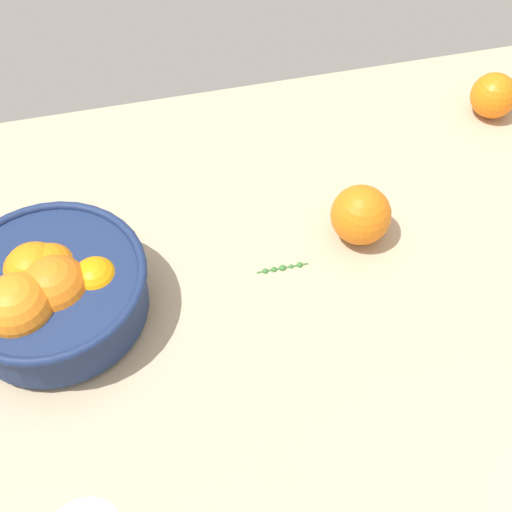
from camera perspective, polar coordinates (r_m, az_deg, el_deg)
The scene contains 5 objects.
ground_plane at distance 91.53cm, azimuth -0.59°, elevation -3.34°, with size 142.03×81.69×3.00cm, color tan.
fruit_bowl at distance 87.58cm, azimuth -16.75°, elevation -2.81°, with size 24.13×24.13×11.60cm.
loose_orange_0 at distance 93.86cm, azimuth 8.73°, elevation 3.40°, with size 8.27×8.27×8.27cm, color orange.
loose_orange_2 at distance 117.69cm, azimuth 19.18°, elevation 12.52°, with size 7.23×7.23×7.23cm, color orange.
herb_sprig_0 at distance 92.15cm, azimuth 2.23°, elevation -0.93°, with size 7.15×0.99×0.99cm.
Camera 1 is at (-10.84, -50.12, 74.31)cm, focal length 48.00 mm.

